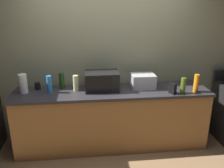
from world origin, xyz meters
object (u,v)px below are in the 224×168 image
paper_towel_roll (23,84)px  mug_black (38,86)px  bottle_hand_soap (76,83)px  bottle_spray_cleaner (49,84)px  microwave (102,81)px  bottle_dish_soap (196,83)px  bottle_olive_oil (183,86)px  cordless_phone (173,89)px  toaster_oven (143,81)px  bottle_wine (62,81)px

paper_towel_roll → mug_black: bearing=35.9°
bottle_hand_soap → bottle_spray_cleaner: bearing=-172.6°
microwave → mug_black: bearing=172.4°
bottle_dish_soap → bottle_olive_oil: bearing=-169.6°
paper_towel_roll → cordless_phone: size_ratio=1.80×
paper_towel_roll → mug_black: 0.23m
bottle_spray_cleaner → bottle_olive_oil: size_ratio=1.10×
bottle_spray_cleaner → bottle_hand_soap: size_ratio=1.10×
bottle_hand_soap → toaster_oven: bearing=-0.0°
bottle_spray_cleaner → bottle_dish_soap: size_ratio=0.96×
cordless_phone → bottle_dish_soap: size_ratio=0.58×
paper_towel_roll → bottle_spray_cleaner: (0.36, -0.04, -0.01)m
paper_towel_roll → bottle_hand_soap: paper_towel_roll is taller
bottle_wine → mug_black: bearing=-179.2°
paper_towel_roll → mug_black: (0.17, 0.12, -0.08)m
bottle_spray_cleaner → bottle_dish_soap: 2.07m
mug_black → bottle_hand_soap: bearing=-11.3°
toaster_oven → mug_black: (-1.55, 0.11, -0.05)m
microwave → bottle_wine: 0.60m
toaster_oven → paper_towel_roll: size_ratio=1.26×
bottle_wine → toaster_oven: bearing=-5.6°
microwave → bottle_spray_cleaner: 0.74m
microwave → bottle_dish_soap: size_ratio=1.86×
bottle_dish_soap → cordless_phone: bearing=-174.7°
bottle_dish_soap → mug_black: size_ratio=2.51×
toaster_oven → paper_towel_roll: (-1.72, -0.01, 0.03)m
microwave → bottle_spray_cleaner: microwave is taller
toaster_oven → paper_towel_roll: paper_towel_roll is taller
bottle_spray_cleaner → bottle_olive_oil: bottle_spray_cleaner is taller
bottle_wine → mug_black: size_ratio=2.32×
paper_towel_roll → cordless_phone: bearing=-7.2°
paper_towel_roll → bottle_hand_soap: size_ratio=1.20×
toaster_oven → bottle_dish_soap: size_ratio=1.32×
bottle_wine → bottle_dish_soap: 1.94m
toaster_oven → cordless_phone: toaster_oven is taller
bottle_hand_soap → bottle_dish_soap: size_ratio=0.88×
bottle_olive_oil → mug_black: bottle_olive_oil is taller
microwave → toaster_oven: size_ratio=1.41×
bottle_wine → bottle_spray_cleaner: bearing=-133.7°
bottle_hand_soap → bottle_olive_oil: bearing=-10.6°
bottle_spray_cleaner → bottle_dish_soap: bottle_dish_soap is taller
bottle_spray_cleaner → bottle_hand_soap: 0.37m
cordless_phone → bottle_dish_soap: bottle_dish_soap is taller
microwave → bottle_dish_soap: (1.33, -0.23, -0.01)m
mug_black → toaster_oven: bearing=-4.2°
cordless_phone → bottle_spray_cleaner: bottle_spray_cleaner is taller
microwave → paper_towel_roll: same height
bottle_spray_cleaner → bottle_dish_soap: bearing=-5.3°
bottle_spray_cleaner → bottle_olive_oil: (1.86, -0.23, -0.01)m
toaster_oven → bottle_hand_soap: bearing=180.0°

